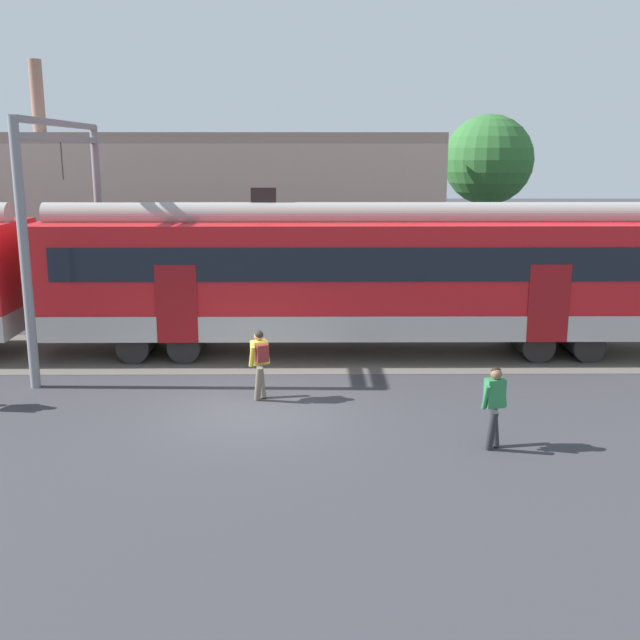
# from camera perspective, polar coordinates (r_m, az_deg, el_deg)

# --- Properties ---
(ground_plane) EXTENTS (160.00, 160.00, 0.00)m
(ground_plane) POSITION_cam_1_polar(r_m,az_deg,el_deg) (16.92, -5.11, -7.01)
(ground_plane) COLOR #38383D
(commuter_train) EXTENTS (38.05, 3.07, 4.73)m
(commuter_train) POSITION_cam_1_polar(r_m,az_deg,el_deg) (22.44, -19.24, 3.15)
(commuter_train) COLOR #B7B2AD
(commuter_train) RESTS_ON ground
(pedestrian_yellow) EXTENTS (0.52, 0.71, 1.67)m
(pedestrian_yellow) POSITION_cam_1_polar(r_m,az_deg,el_deg) (17.46, -4.61, -2.97)
(pedestrian_yellow) COLOR #6B6051
(pedestrian_yellow) RESTS_ON ground
(pedestrian_green) EXTENTS (0.54, 0.68, 1.67)m
(pedestrian_green) POSITION_cam_1_polar(r_m,az_deg,el_deg) (14.95, 13.12, -5.96)
(pedestrian_green) COLOR #28282D
(pedestrian_green) RESTS_ON ground
(catenary_gantry) EXTENTS (0.24, 6.64, 6.53)m
(catenary_gantry) POSITION_cam_1_polar(r_m,az_deg,el_deg) (22.12, -18.85, 8.44)
(catenary_gantry) COLOR gray
(catenary_gantry) RESTS_ON ground
(background_building) EXTENTS (19.59, 5.00, 9.20)m
(background_building) POSITION_cam_1_polar(r_m,az_deg,el_deg) (30.87, -9.69, 7.86)
(background_building) COLOR #B2A899
(background_building) RESTS_ON ground
(street_tree_right) EXTENTS (4.02, 4.02, 7.38)m
(street_tree_right) POSITION_cam_1_polar(r_m,az_deg,el_deg) (35.21, 12.70, 11.79)
(street_tree_right) COLOR brown
(street_tree_right) RESTS_ON ground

